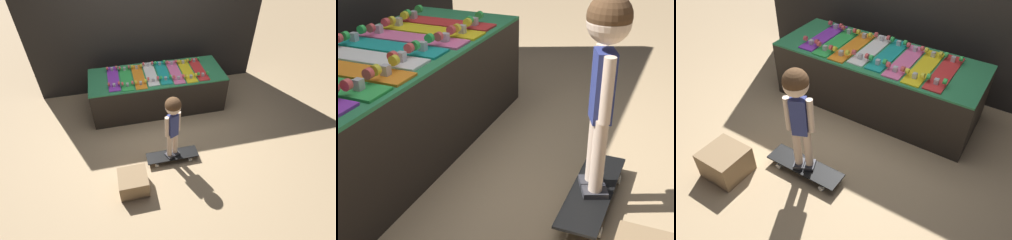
# 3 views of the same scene
# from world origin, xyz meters

# --- Properties ---
(ground_plane) EXTENTS (16.00, 16.00, 0.00)m
(ground_plane) POSITION_xyz_m (0.00, 0.00, 0.00)
(ground_plane) COLOR tan
(back_wall) EXTENTS (4.02, 0.10, 2.37)m
(back_wall) POSITION_xyz_m (0.00, 1.21, 1.19)
(back_wall) COLOR black
(back_wall) RESTS_ON ground_plane
(display_rack) EXTENTS (2.19, 0.82, 0.64)m
(display_rack) POSITION_xyz_m (0.00, 0.51, 0.32)
(display_rack) COLOR black
(display_rack) RESTS_ON ground_plane
(skateboard_purple_on_rack) EXTENTS (0.18, 0.72, 0.09)m
(skateboard_purple_on_rack) POSITION_xyz_m (-0.70, 0.53, 0.66)
(skateboard_purple_on_rack) COLOR purple
(skateboard_purple_on_rack) RESTS_ON display_rack
(skateboard_green_on_rack) EXTENTS (0.18, 0.72, 0.09)m
(skateboard_green_on_rack) POSITION_xyz_m (-0.50, 0.50, 0.66)
(skateboard_green_on_rack) COLOR green
(skateboard_green_on_rack) RESTS_ON display_rack
(skateboard_orange_on_rack) EXTENTS (0.18, 0.72, 0.09)m
(skateboard_orange_on_rack) POSITION_xyz_m (-0.30, 0.49, 0.66)
(skateboard_orange_on_rack) COLOR orange
(skateboard_orange_on_rack) RESTS_ON display_rack
(skateboard_white_on_rack) EXTENTS (0.18, 0.72, 0.09)m
(skateboard_white_on_rack) POSITION_xyz_m (-0.10, 0.54, 0.66)
(skateboard_white_on_rack) COLOR white
(skateboard_white_on_rack) RESTS_ON display_rack
(skateboard_teal_on_rack) EXTENTS (0.18, 0.72, 0.09)m
(skateboard_teal_on_rack) POSITION_xyz_m (0.10, 0.53, 0.66)
(skateboard_teal_on_rack) COLOR teal
(skateboard_teal_on_rack) RESTS_ON display_rack
(skateboard_pink_on_rack) EXTENTS (0.18, 0.72, 0.09)m
(skateboard_pink_on_rack) POSITION_xyz_m (0.30, 0.50, 0.66)
(skateboard_pink_on_rack) COLOR pink
(skateboard_pink_on_rack) RESTS_ON display_rack
(skateboard_yellow_on_rack) EXTENTS (0.18, 0.72, 0.09)m
(skateboard_yellow_on_rack) POSITION_xyz_m (0.50, 0.49, 0.66)
(skateboard_yellow_on_rack) COLOR yellow
(skateboard_yellow_on_rack) RESTS_ON display_rack
(skateboard_red_on_rack) EXTENTS (0.18, 0.72, 0.09)m
(skateboard_red_on_rack) POSITION_xyz_m (0.70, 0.51, 0.66)
(skateboard_red_on_rack) COLOR red
(skateboard_red_on_rack) RESTS_ON display_rack
(skateboard_on_floor) EXTENTS (0.73, 0.21, 0.09)m
(skateboard_on_floor) POSITION_xyz_m (-0.04, -0.75, 0.07)
(skateboard_on_floor) COLOR black
(skateboard_on_floor) RESTS_ON ground_plane
(child) EXTENTS (0.22, 0.20, 0.99)m
(child) POSITION_xyz_m (-0.04, -0.75, 0.78)
(child) COLOR #2D2D33
(child) RESTS_ON skateboard_on_floor
(storage_box) EXTENTS (0.36, 0.34, 0.26)m
(storage_box) POSITION_xyz_m (-0.64, -1.12, 0.13)
(storage_box) COLOR #8E704C
(storage_box) RESTS_ON ground_plane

